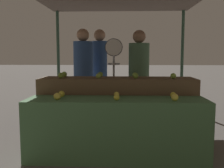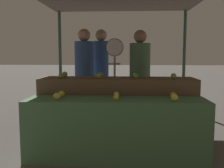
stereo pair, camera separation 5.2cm
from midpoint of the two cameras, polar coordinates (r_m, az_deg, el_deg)
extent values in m
plane|color=#59544F|center=(3.43, 1.30, -15.85)|extent=(60.00, 60.00, 0.00)
cylinder|color=#33513D|center=(6.39, -10.97, 5.01)|extent=(0.07, 0.07, 2.31)
cylinder|color=#33513D|center=(6.34, 15.64, 4.89)|extent=(0.07, 0.07, 2.31)
cube|color=#4C7A4C|center=(3.30, 1.32, -9.75)|extent=(2.22, 0.55, 0.76)
cube|color=brown|center=(3.86, 1.62, -5.81)|extent=(2.22, 0.55, 0.96)
sphere|color=gold|center=(3.20, -11.43, -2.62)|extent=(0.09, 0.09, 0.09)
sphere|color=gold|center=(3.11, 1.38, -2.93)|extent=(0.07, 0.07, 0.07)
sphere|color=yellow|center=(3.15, 13.90, -2.87)|extent=(0.08, 0.08, 0.08)
sphere|color=gold|center=(3.42, -10.49, -2.13)|extent=(0.08, 0.08, 0.08)
sphere|color=yellow|center=(3.33, 1.36, -2.31)|extent=(0.07, 0.07, 0.07)
sphere|color=gold|center=(3.38, 13.56, -2.35)|extent=(0.07, 0.07, 0.07)
sphere|color=#7AA338|center=(3.79, -10.58, 1.85)|extent=(0.08, 0.08, 0.08)
sphere|color=#8EB247|center=(3.70, -2.55, 1.78)|extent=(0.07, 0.07, 0.07)
sphere|color=#7AA338|center=(3.69, 5.61, 1.79)|extent=(0.08, 0.08, 0.08)
sphere|color=#84AD3D|center=(3.73, 13.66, 1.70)|extent=(0.08, 0.08, 0.08)
sphere|color=#84AD3D|center=(3.99, -9.87, 2.10)|extent=(0.08, 0.08, 0.08)
sphere|color=#7AA338|center=(3.91, -2.08, 2.07)|extent=(0.08, 0.08, 0.08)
sphere|color=#84AD3D|center=(3.90, 5.46, 1.98)|extent=(0.07, 0.07, 0.07)
cylinder|color=#99999E|center=(4.49, 0.90, -0.94)|extent=(0.04, 0.04, 1.45)
cylinder|color=black|center=(4.45, 0.91, 7.99)|extent=(0.30, 0.01, 0.30)
cylinder|color=silver|center=(4.44, 0.91, 7.99)|extent=(0.28, 0.02, 0.28)
cylinder|color=#99999E|center=(4.44, 0.90, 5.30)|extent=(0.01, 0.01, 0.14)
cylinder|color=#99999E|center=(4.44, 0.90, 4.40)|extent=(0.20, 0.20, 0.03)
cube|color=#2D2D38|center=(4.70, 6.30, -4.65)|extent=(0.31, 0.25, 0.80)
cylinder|color=#476B4C|center=(4.62, 6.42, 4.51)|extent=(0.47, 0.47, 0.70)
sphere|color=#936B51|center=(4.63, 6.49, 10.23)|extent=(0.23, 0.23, 0.23)
cube|color=#2D2D38|center=(5.53, -2.06, -2.72)|extent=(0.27, 0.22, 0.84)
cylinder|color=#2D4C84|center=(5.46, -2.09, 5.48)|extent=(0.41, 0.41, 0.73)
sphere|color=tan|center=(5.48, -2.11, 10.57)|extent=(0.24, 0.24, 0.24)
cube|color=#2D2D38|center=(5.02, -5.62, -3.79)|extent=(0.31, 0.26, 0.83)
cylinder|color=#2D4C84|center=(4.94, -5.72, 5.05)|extent=(0.47, 0.47, 0.72)
sphere|color=tan|center=(4.95, -5.78, 10.56)|extent=(0.23, 0.23, 0.23)
camera|label=1|loc=(0.03, -89.57, 0.05)|focal=42.00mm
camera|label=2|loc=(0.03, 90.43, -0.05)|focal=42.00mm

